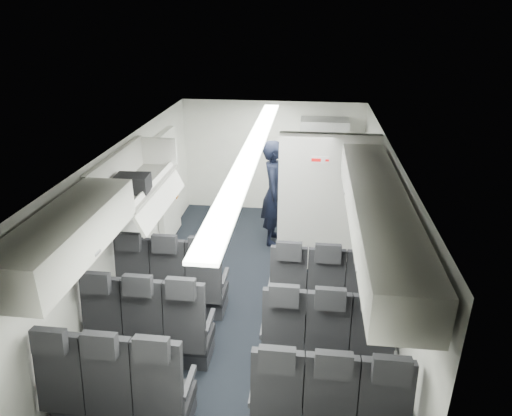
% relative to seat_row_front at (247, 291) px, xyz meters
% --- Properties ---
extents(cabin_shell, '(3.41, 6.01, 2.16)m').
position_rel_seat_row_front_xyz_m(cabin_shell, '(0.00, 0.53, 0.72)').
color(cabin_shell, black).
rests_on(cabin_shell, ground).
extents(seat_row_front, '(3.33, 0.56, 1.24)m').
position_rel_seat_row_front_xyz_m(seat_row_front, '(0.00, 0.00, 0.00)').
color(seat_row_front, black).
rests_on(seat_row_front, cabin_shell).
extents(seat_row_mid, '(3.33, 0.56, 1.24)m').
position_rel_seat_row_front_xyz_m(seat_row_mid, '(0.00, -0.90, 0.00)').
color(seat_row_mid, black).
rests_on(seat_row_mid, cabin_shell).
extents(seat_row_rear, '(3.33, 0.56, 1.24)m').
position_rel_seat_row_front_xyz_m(seat_row_rear, '(0.00, -1.80, 0.00)').
color(seat_row_rear, black).
rests_on(seat_row_rear, cabin_shell).
extents(overhead_bin_left_rear, '(0.53, 1.80, 0.40)m').
position_rel_seat_row_front_xyz_m(overhead_bin_left_rear, '(-1.40, -1.47, 1.46)').
color(overhead_bin_left_rear, white).
rests_on(overhead_bin_left_rear, cabin_shell).
extents(overhead_bin_left_front_open, '(0.64, 1.70, 0.72)m').
position_rel_seat_row_front_xyz_m(overhead_bin_left_front_open, '(-1.44, 0.28, 1.33)').
color(overhead_bin_left_front_open, '#9E9E93').
rests_on(overhead_bin_left_front_open, cabin_shell).
extents(overhead_bin_right_rear, '(0.53, 1.80, 0.40)m').
position_rel_seat_row_front_xyz_m(overhead_bin_right_rear, '(1.40, -1.47, 1.46)').
color(overhead_bin_right_rear, white).
rests_on(overhead_bin_right_rear, cabin_shell).
extents(overhead_bin_right_front, '(0.53, 1.70, 0.40)m').
position_rel_seat_row_front_xyz_m(overhead_bin_right_front, '(1.40, 0.28, 1.46)').
color(overhead_bin_right_front, white).
rests_on(overhead_bin_right_front, cabin_shell).
extents(bulkhead_partition, '(1.40, 0.15, 2.13)m').
position_rel_seat_row_front_xyz_m(bulkhead_partition, '(0.98, 1.33, 0.67)').
color(bulkhead_partition, silver).
rests_on(bulkhead_partition, cabin_shell).
extents(galley_unit, '(0.85, 0.52, 1.90)m').
position_rel_seat_row_front_xyz_m(galley_unit, '(0.95, 3.25, 0.55)').
color(galley_unit, '#939399').
rests_on(galley_unit, cabin_shell).
extents(boarding_door, '(0.12, 1.27, 1.86)m').
position_rel_seat_row_front_xyz_m(boarding_door, '(-1.64, 2.09, 0.55)').
color(boarding_door, silver).
rests_on(boarding_door, cabin_shell).
extents(flight_attendant, '(0.47, 0.68, 1.79)m').
position_rel_seat_row_front_xyz_m(flight_attendant, '(0.16, 2.16, 0.49)').
color(flight_attendant, black).
rests_on(flight_attendant, ground).
extents(carry_on_bag, '(0.41, 0.30, 0.24)m').
position_rel_seat_row_front_xyz_m(carry_on_bag, '(-1.38, 0.06, 1.37)').
color(carry_on_bag, black).
rests_on(carry_on_bag, overhead_bin_left_front_open).
extents(papers, '(0.18, 0.11, 0.14)m').
position_rel_seat_row_front_xyz_m(papers, '(0.35, 2.11, 0.66)').
color(papers, white).
rests_on(papers, flight_attendant).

